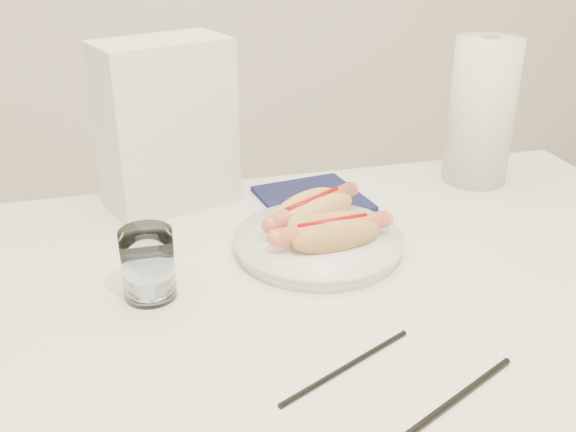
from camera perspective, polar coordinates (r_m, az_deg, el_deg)
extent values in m
cube|color=silver|center=(0.86, 2.47, -7.80)|extent=(1.20, 0.80, 0.04)
cylinder|color=silver|center=(1.53, 18.20, -9.58)|extent=(0.04, 0.04, 0.71)
cylinder|color=white|center=(0.95, 2.62, -2.47)|extent=(0.23, 0.23, 0.02)
ellipsoid|color=#DFA659|center=(0.96, 2.80, 0.23)|extent=(0.14, 0.10, 0.05)
ellipsoid|color=#DFA659|center=(0.98, 1.44, 0.78)|extent=(0.14, 0.10, 0.05)
ellipsoid|color=#DFA659|center=(0.98, 2.10, -0.07)|extent=(0.13, 0.11, 0.03)
cylinder|color=#C96447|center=(0.97, 2.12, 0.82)|extent=(0.16, 0.11, 0.03)
cylinder|color=#990A05|center=(0.96, 2.13, 1.41)|extent=(0.10, 0.06, 0.01)
ellipsoid|color=tan|center=(0.90, 4.20, -1.76)|extent=(0.13, 0.05, 0.04)
ellipsoid|color=tan|center=(0.92, 3.43, -0.97)|extent=(0.13, 0.05, 0.04)
ellipsoid|color=tan|center=(0.92, 3.79, -1.93)|extent=(0.12, 0.06, 0.02)
cylinder|color=#ED6D53|center=(0.91, 3.82, -1.05)|extent=(0.16, 0.04, 0.02)
cylinder|color=#990A05|center=(0.91, 3.84, -0.46)|extent=(0.10, 0.02, 0.01)
cylinder|color=white|center=(0.84, -11.93, -4.07)|extent=(0.07, 0.07, 0.09)
cylinder|color=black|center=(0.69, 13.14, -15.82)|extent=(0.21, 0.11, 0.01)
cylinder|color=black|center=(0.73, 5.08, -12.76)|extent=(0.17, 0.09, 0.01)
cube|color=silver|center=(1.07, -10.40, 7.69)|extent=(0.23, 0.17, 0.27)
cube|color=#12153A|center=(1.10, 2.11, 1.51)|extent=(0.18, 0.18, 0.01)
cylinder|color=silver|center=(1.20, 16.30, 8.60)|extent=(0.12, 0.12, 0.25)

